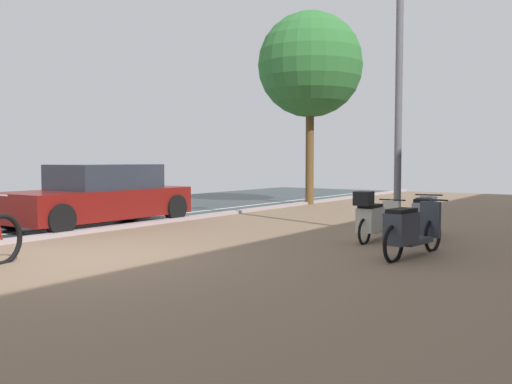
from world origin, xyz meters
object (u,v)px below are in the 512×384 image
Objects in this scene: parked_car_near at (100,196)px; scooter_mid at (409,230)px; street_tree at (310,65)px; scooter_far at (424,217)px; lamp_post at (399,46)px; scooter_near at (374,218)px.

scooter_mid is at bearing -2.18° from parked_car_near.
scooter_far is at bearing -46.18° from street_tree.
lamp_post reaches higher than scooter_mid.
lamp_post is 1.07× the size of street_tree.
lamp_post reaches higher than scooter_far.
scooter_near is 0.95× the size of scooter_mid.
scooter_mid is (1.10, -1.29, -0.01)m from scooter_near.
parked_car_near is at bearing -165.04° from scooter_far.
scooter_mid is 4.23m from lamp_post.
lamp_post is 7.55m from street_tree.
lamp_post is (-0.66, 0.40, 3.25)m from scooter_far.
street_tree reaches higher than parked_car_near.
street_tree is at bearing 132.31° from lamp_post.
scooter_near is 0.42× the size of parked_car_near.
street_tree is (-5.07, 6.73, 4.07)m from scooter_near.
scooter_far is 0.42× the size of parked_car_near.
scooter_far is at bearing -31.34° from lamp_post.
parked_car_near is at bearing -160.09° from lamp_post.
scooter_far is at bearing 14.96° from parked_car_near.
scooter_near is 1.01m from scooter_far.
scooter_mid reaches higher than scooter_far.
parked_car_near is 7.14m from lamp_post.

